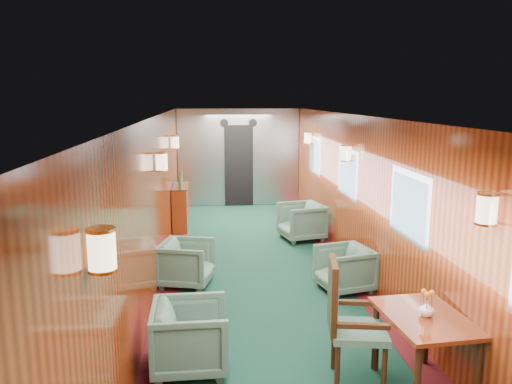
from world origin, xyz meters
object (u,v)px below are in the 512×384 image
Objects in this scene: armchair_left_far at (187,263)px; armchair_right_near at (344,269)px; dining_table at (424,328)px; credenza at (181,206)px; side_chair at (347,317)px; armchair_right_far at (301,221)px; armchair_left_near at (191,337)px.

armchair_right_near is at bearing -86.62° from armchair_left_far.
dining_table is 6.57m from credenza.
dining_table reaches higher than armchair_left_far.
dining_table is 1.44× the size of armchair_left_far.
dining_table reaches higher than armchair_right_near.
side_chair is 4.83m from armchair_right_far.
side_chair is 1.02× the size of credenza.
armchair_left_far is at bearing 123.54° from dining_table.
side_chair reaches higher than armchair_right_far.
armchair_right_far reaches higher than armchair_right_near.
dining_table is at bearing -127.51° from armchair_left_far.
armchair_left_near is at bearing -162.44° from armchair_left_far.
armchair_right_near is at bearing -56.32° from credenza.
side_chair is (-0.65, 0.22, 0.03)m from dining_table.
armchair_left_near is 4.84m from armchair_right_far.
side_chair is at bearing -28.57° from armchair_right_near.
credenza reaches higher than armchair_right_far.
armchair_left_far is (0.24, -3.21, -0.13)m from credenza.
dining_table is 1.37× the size of armchair_left_near.
dining_table is 5.02m from armchair_right_far.
armchair_right_near is (2.07, 1.86, -0.03)m from armchair_left_near.
armchair_left_far is (-2.24, 2.87, -0.29)m from dining_table.
armchair_left_far is 2.23m from armchair_right_near.
dining_table is 2.22m from armchair_left_near.
armchair_right_far is (0.49, 4.79, -0.30)m from side_chair.
credenza is 1.70× the size of armchair_right_near.
dining_table is 3.65m from armchair_left_far.
armchair_right_far is at bearing -24.93° from credenza.
armchair_left_far is (-0.12, 2.29, -0.02)m from armchair_left_near.
armchair_right_near is (0.60, 2.22, -0.33)m from side_chair.
credenza is 3.23m from armchair_left_far.
dining_table is at bearing -106.15° from armchair_left_near.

